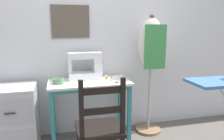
# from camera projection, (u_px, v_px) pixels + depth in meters

# --- Properties ---
(wall_back) EXTENTS (10.00, 0.07, 2.55)m
(wall_back) POSITION_uv_depth(u_px,v_px,m) (85.00, 30.00, 2.60)
(wall_back) COLOR silver
(wall_back) RESTS_ON ground_plane
(sewing_table) EXTENTS (0.90, 0.46, 0.72)m
(sewing_table) POSITION_uv_depth(u_px,v_px,m) (90.00, 92.00, 2.45)
(sewing_table) COLOR silver
(sewing_table) RESTS_ON ground_plane
(sewing_machine) EXTENTS (0.39, 0.18, 0.33)m
(sewing_machine) POSITION_uv_depth(u_px,v_px,m) (87.00, 67.00, 2.52)
(sewing_machine) COLOR white
(sewing_machine) RESTS_ON sewing_table
(fabric_bowl) EXTENTS (0.11, 0.11, 0.06)m
(fabric_bowl) POSITION_uv_depth(u_px,v_px,m) (58.00, 81.00, 2.32)
(fabric_bowl) COLOR #56895B
(fabric_bowl) RESTS_ON sewing_table
(scissors) EXTENTS (0.13, 0.07, 0.01)m
(scissors) POSITION_uv_depth(u_px,v_px,m) (119.00, 82.00, 2.37)
(scissors) COLOR silver
(scissors) RESTS_ON sewing_table
(thread_spool_near_machine) EXTENTS (0.04, 0.04, 0.04)m
(thread_spool_near_machine) POSITION_uv_depth(u_px,v_px,m) (106.00, 78.00, 2.52)
(thread_spool_near_machine) COLOR orange
(thread_spool_near_machine) RESTS_ON sewing_table
(thread_spool_mid_table) EXTENTS (0.04, 0.04, 0.04)m
(thread_spool_mid_table) POSITION_uv_depth(u_px,v_px,m) (112.00, 79.00, 2.46)
(thread_spool_mid_table) COLOR silver
(thread_spool_mid_table) RESTS_ON sewing_table
(wooden_chair) EXTENTS (0.40, 0.38, 0.92)m
(wooden_chair) POSITION_uv_depth(u_px,v_px,m) (100.00, 129.00, 1.92)
(wooden_chair) COLOR black
(wooden_chair) RESTS_ON ground_plane
(filing_cabinet) EXTENTS (0.44, 0.47, 0.71)m
(filing_cabinet) POSITION_uv_depth(u_px,v_px,m) (16.00, 119.00, 2.31)
(filing_cabinet) COLOR #B7B7BC
(filing_cabinet) RESTS_ON ground_plane
(dress_form) EXTENTS (0.32, 0.32, 1.47)m
(dress_form) POSITION_uv_depth(u_px,v_px,m) (151.00, 50.00, 2.62)
(dress_form) COLOR #846647
(dress_form) RESTS_ON ground_plane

